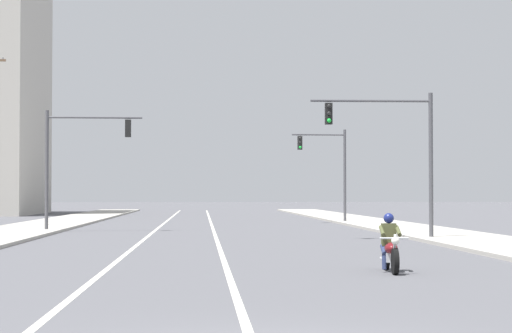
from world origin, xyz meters
TOP-DOWN VIEW (x-y plane):
  - lane_stripe_center at (-0.24, 45.00)m, footprint 0.16×100.00m
  - lane_stripe_left at (-3.32, 45.00)m, footprint 0.16×100.00m
  - sidewalk_kerb_right at (10.12, 40.00)m, footprint 4.40×110.00m
  - sidewalk_kerb_left at (-10.12, 40.00)m, footprint 4.40×110.00m
  - motorcycle_with_rider at (3.79, 11.70)m, footprint 0.70×2.19m
  - traffic_signal_near_right at (7.27, 27.10)m, footprint 5.18×0.37m
  - traffic_signal_near_left at (-7.36, 36.31)m, footprint 4.92×0.39m
  - traffic_signal_mid_right at (7.62, 49.25)m, footprint 3.63×0.45m

SIDE VIEW (x-z plane):
  - lane_stripe_center at x=-0.24m, z-range 0.00..0.01m
  - lane_stripe_left at x=-3.32m, z-range 0.00..0.01m
  - sidewalk_kerb_right at x=10.12m, z-range 0.00..0.14m
  - sidewalk_kerb_left at x=-10.12m, z-range 0.00..0.14m
  - motorcycle_with_rider at x=3.79m, z-range -0.14..1.32m
  - traffic_signal_mid_right at x=7.62m, z-range 0.92..7.12m
  - traffic_signal_near_left at x=-7.36m, z-range 1.00..7.20m
  - traffic_signal_near_right at x=7.27m, z-range 1.02..7.22m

